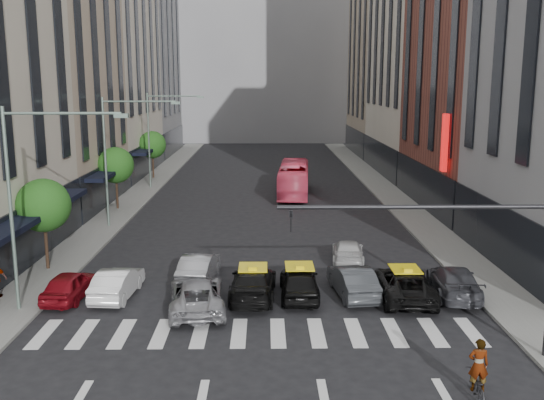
{
  "coord_description": "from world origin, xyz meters",
  "views": [
    {
      "loc": [
        0.08,
        -21.91,
        10.14
      ],
      "look_at": [
        0.45,
        9.6,
        4.0
      ],
      "focal_mm": 40.0,
      "sensor_mm": 36.0,
      "label": 1
    }
  ],
  "objects_px": {
    "car_white_front": "(117,283)",
    "taxi_center": "(299,282)",
    "streetlamp_mid": "(119,145)",
    "car_red": "(70,285)",
    "motorcycle": "(477,385)",
    "streetlamp_near": "(31,182)",
    "bus": "(294,179)",
    "taxi_left": "(253,283)",
    "streetlamp_far": "(158,128)"
  },
  "relations": [
    {
      "from": "streetlamp_mid",
      "to": "car_red",
      "type": "bearing_deg",
      "value": -86.65
    },
    {
      "from": "streetlamp_far",
      "to": "taxi_center",
      "type": "relative_size",
      "value": 2.0
    },
    {
      "from": "streetlamp_near",
      "to": "taxi_center",
      "type": "bearing_deg",
      "value": 8.14
    },
    {
      "from": "taxi_left",
      "to": "taxi_center",
      "type": "distance_m",
      "value": 2.21
    },
    {
      "from": "taxi_center",
      "to": "bus",
      "type": "xyz_separation_m",
      "value": [
        0.99,
        26.52,
        0.74
      ]
    },
    {
      "from": "streetlamp_near",
      "to": "bus",
      "type": "height_order",
      "value": "streetlamp_near"
    },
    {
      "from": "streetlamp_mid",
      "to": "motorcycle",
      "type": "height_order",
      "value": "streetlamp_mid"
    },
    {
      "from": "streetlamp_far",
      "to": "car_red",
      "type": "distance_m",
      "value": 30.88
    },
    {
      "from": "streetlamp_far",
      "to": "taxi_center",
      "type": "distance_m",
      "value": 32.92
    },
    {
      "from": "taxi_center",
      "to": "streetlamp_near",
      "type": "bearing_deg",
      "value": 8.33
    },
    {
      "from": "car_red",
      "to": "bus",
      "type": "height_order",
      "value": "bus"
    },
    {
      "from": "car_red",
      "to": "car_white_front",
      "type": "height_order",
      "value": "car_white_front"
    },
    {
      "from": "car_white_front",
      "to": "bus",
      "type": "height_order",
      "value": "bus"
    },
    {
      "from": "streetlamp_near",
      "to": "streetlamp_mid",
      "type": "height_order",
      "value": "same"
    },
    {
      "from": "streetlamp_far",
      "to": "bus",
      "type": "relative_size",
      "value": 0.83
    },
    {
      "from": "taxi_left",
      "to": "bus",
      "type": "xyz_separation_m",
      "value": [
        3.2,
        26.57,
        0.76
      ]
    },
    {
      "from": "car_white_front",
      "to": "taxi_left",
      "type": "bearing_deg",
      "value": -177.34
    },
    {
      "from": "streetlamp_mid",
      "to": "taxi_left",
      "type": "height_order",
      "value": "streetlamp_mid"
    },
    {
      "from": "streetlamp_far",
      "to": "car_red",
      "type": "xyz_separation_m",
      "value": [
        0.84,
        -30.42,
        -5.22
      ]
    },
    {
      "from": "streetlamp_near",
      "to": "bus",
      "type": "xyz_separation_m",
      "value": [
        12.75,
        28.2,
        -4.4
      ]
    },
    {
      "from": "motorcycle",
      "to": "car_red",
      "type": "bearing_deg",
      "value": -25.42
    },
    {
      "from": "streetlamp_near",
      "to": "streetlamp_mid",
      "type": "relative_size",
      "value": 1.0
    },
    {
      "from": "car_white_front",
      "to": "motorcycle",
      "type": "distance_m",
      "value": 16.98
    },
    {
      "from": "taxi_left",
      "to": "bus",
      "type": "height_order",
      "value": "bus"
    },
    {
      "from": "streetlamp_mid",
      "to": "car_red",
      "type": "xyz_separation_m",
      "value": [
        0.84,
        -14.42,
        -5.22
      ]
    },
    {
      "from": "streetlamp_far",
      "to": "motorcycle",
      "type": "height_order",
      "value": "streetlamp_far"
    },
    {
      "from": "streetlamp_mid",
      "to": "taxi_left",
      "type": "distance_m",
      "value": 18.0
    },
    {
      "from": "streetlamp_mid",
      "to": "taxi_center",
      "type": "height_order",
      "value": "streetlamp_mid"
    },
    {
      "from": "taxi_left",
      "to": "streetlamp_mid",
      "type": "bearing_deg",
      "value": -53.88
    },
    {
      "from": "streetlamp_mid",
      "to": "car_red",
      "type": "relative_size",
      "value": 2.23
    },
    {
      "from": "streetlamp_far",
      "to": "taxi_left",
      "type": "distance_m",
      "value": 32.25
    },
    {
      "from": "streetlamp_far",
      "to": "taxi_left",
      "type": "relative_size",
      "value": 1.74
    },
    {
      "from": "streetlamp_far",
      "to": "motorcycle",
      "type": "xyz_separation_m",
      "value": [
        17.03,
        -39.78,
        -5.47
      ]
    },
    {
      "from": "car_red",
      "to": "taxi_left",
      "type": "height_order",
      "value": "taxi_left"
    },
    {
      "from": "bus",
      "to": "streetlamp_near",
      "type": "bearing_deg",
      "value": 69.86
    },
    {
      "from": "car_white_front",
      "to": "taxi_center",
      "type": "height_order",
      "value": "taxi_center"
    },
    {
      "from": "car_red",
      "to": "taxi_left",
      "type": "bearing_deg",
      "value": -175.25
    },
    {
      "from": "streetlamp_near",
      "to": "taxi_left",
      "type": "distance_m",
      "value": 10.97
    },
    {
      "from": "car_red",
      "to": "streetlamp_near",
      "type": "bearing_deg",
      "value": 66.31
    },
    {
      "from": "taxi_center",
      "to": "motorcycle",
      "type": "xyz_separation_m",
      "value": [
        5.27,
        -9.46,
        -0.33
      ]
    },
    {
      "from": "streetlamp_mid",
      "to": "bus",
      "type": "height_order",
      "value": "streetlamp_mid"
    },
    {
      "from": "streetlamp_mid",
      "to": "bus",
      "type": "distance_m",
      "value": 18.19
    },
    {
      "from": "streetlamp_far",
      "to": "car_red",
      "type": "relative_size",
      "value": 2.23
    },
    {
      "from": "streetlamp_near",
      "to": "motorcycle",
      "type": "height_order",
      "value": "streetlamp_near"
    },
    {
      "from": "car_red",
      "to": "motorcycle",
      "type": "relative_size",
      "value": 2.43
    },
    {
      "from": "car_red",
      "to": "taxi_center",
      "type": "bearing_deg",
      "value": -175.06
    },
    {
      "from": "taxi_center",
      "to": "bus",
      "type": "relative_size",
      "value": 0.42
    },
    {
      "from": "streetlamp_near",
      "to": "taxi_center",
      "type": "xyz_separation_m",
      "value": [
        11.76,
        1.68,
        -5.14
      ]
    },
    {
      "from": "streetlamp_mid",
      "to": "motorcycle",
      "type": "xyz_separation_m",
      "value": [
        17.03,
        -23.78,
        -5.47
      ]
    },
    {
      "from": "taxi_left",
      "to": "taxi_center",
      "type": "bearing_deg",
      "value": -176.2
    }
  ]
}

